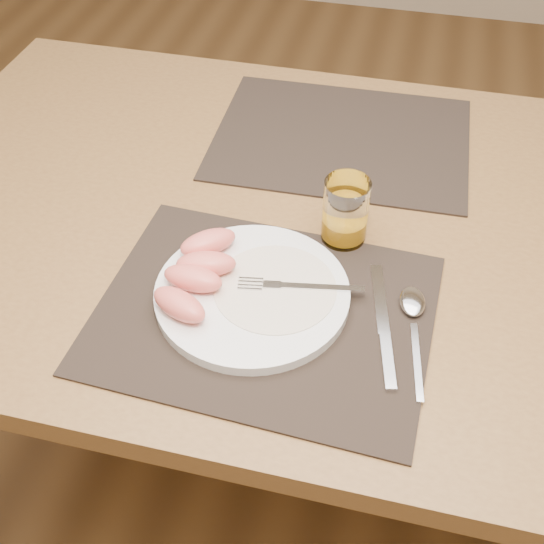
{
  "coord_description": "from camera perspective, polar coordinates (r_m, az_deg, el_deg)",
  "views": [
    {
      "loc": [
        0.14,
        -0.82,
        1.45
      ],
      "look_at": [
        -0.02,
        -0.16,
        0.77
      ],
      "focal_mm": 45.0,
      "sensor_mm": 36.0,
      "label": 1
    }
  ],
  "objects": [
    {
      "name": "plate",
      "position": [
        0.94,
        -1.66,
        -1.81
      ],
      "size": [
        0.27,
        0.27,
        0.02
      ],
      "primitive_type": "cylinder",
      "color": "white",
      "rests_on": "placemat_near"
    },
    {
      "name": "plate_dressing",
      "position": [
        0.94,
        0.26,
        -1.33
      ],
      "size": [
        0.17,
        0.17,
        0.0
      ],
      "color": "white",
      "rests_on": "plate"
    },
    {
      "name": "knife",
      "position": [
        0.91,
        9.38,
        -5.12
      ],
      "size": [
        0.06,
        0.22,
        0.01
      ],
      "color": "silver",
      "rests_on": "placemat_near"
    },
    {
      "name": "table",
      "position": [
        1.14,
        2.64,
        1.67
      ],
      "size": [
        1.4,
        0.9,
        0.75
      ],
      "color": "brown",
      "rests_on": "ground"
    },
    {
      "name": "placemat_far",
      "position": [
        1.26,
        5.83,
        11.07
      ],
      "size": [
        0.46,
        0.36,
        0.0
      ],
      "primitive_type": "cube",
      "rotation": [
        0.0,
        0.0,
        0.03
      ],
      "color": "black",
      "rests_on": "table"
    },
    {
      "name": "ground",
      "position": [
        1.67,
        1.87,
        -15.21
      ],
      "size": [
        5.0,
        5.0,
        0.0
      ],
      "primitive_type": "plane",
      "color": "brown",
      "rests_on": "ground"
    },
    {
      "name": "juice_glass",
      "position": [
        1.01,
        6.14,
        4.87
      ],
      "size": [
        0.07,
        0.07,
        0.1
      ],
      "color": "white",
      "rests_on": "placemat_near"
    },
    {
      "name": "placemat_near",
      "position": [
        0.93,
        -0.64,
        -3.45
      ],
      "size": [
        0.47,
        0.37,
        0.0
      ],
      "primitive_type": "cube",
      "rotation": [
        0.0,
        0.0,
        -0.04
      ],
      "color": "black",
      "rests_on": "table"
    },
    {
      "name": "spoon",
      "position": [
        0.94,
        11.71,
        -3.11
      ],
      "size": [
        0.05,
        0.19,
        0.01
      ],
      "color": "silver",
      "rests_on": "placemat_near"
    },
    {
      "name": "grapefruit_wedges",
      "position": [
        0.94,
        -6.3,
        0.04
      ],
      "size": [
        0.1,
        0.2,
        0.03
      ],
      "color": "#E66F5E",
      "rests_on": "plate"
    },
    {
      "name": "fork",
      "position": [
        0.94,
        1.48,
        -1.18
      ],
      "size": [
        0.17,
        0.05,
        0.0
      ],
      "color": "silver",
      "rests_on": "plate"
    }
  ]
}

